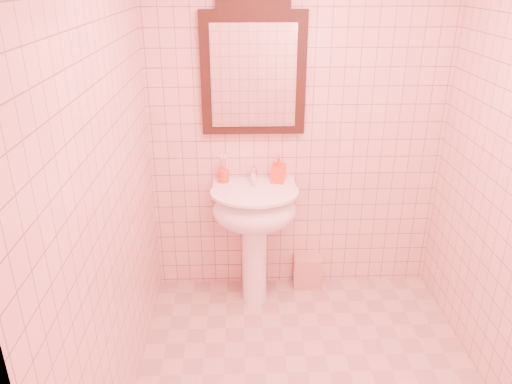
{
  "coord_description": "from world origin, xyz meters",
  "views": [
    {
      "loc": [
        -0.38,
        -2.12,
        2.18
      ],
      "look_at": [
        -0.3,
        0.55,
        0.99
      ],
      "focal_mm": 35.0,
      "sensor_mm": 36.0,
      "label": 1
    }
  ],
  "objects_px": {
    "pedestal_sink": "(255,218)",
    "towel": "(307,271)",
    "mirror": "(253,67)",
    "toothbrush_cup": "(224,175)",
    "soap_dispenser": "(279,169)"
  },
  "relations": [
    {
      "from": "mirror",
      "to": "toothbrush_cup",
      "type": "height_order",
      "value": "mirror"
    },
    {
      "from": "pedestal_sink",
      "to": "towel",
      "type": "distance_m",
      "value": 0.69
    },
    {
      "from": "pedestal_sink",
      "to": "soap_dispenser",
      "type": "xyz_separation_m",
      "value": [
        0.17,
        0.13,
        0.3
      ]
    },
    {
      "from": "mirror",
      "to": "soap_dispenser",
      "type": "xyz_separation_m",
      "value": [
        0.17,
        -0.07,
        -0.67
      ]
    },
    {
      "from": "pedestal_sink",
      "to": "towel",
      "type": "height_order",
      "value": "pedestal_sink"
    },
    {
      "from": "toothbrush_cup",
      "to": "soap_dispenser",
      "type": "height_order",
      "value": "soap_dispenser"
    },
    {
      "from": "mirror",
      "to": "soap_dispenser",
      "type": "height_order",
      "value": "mirror"
    },
    {
      "from": "soap_dispenser",
      "to": "towel",
      "type": "xyz_separation_m",
      "value": [
        0.23,
        0.03,
        -0.83
      ]
    },
    {
      "from": "soap_dispenser",
      "to": "mirror",
      "type": "bearing_deg",
      "value": 173.21
    },
    {
      "from": "pedestal_sink",
      "to": "towel",
      "type": "xyz_separation_m",
      "value": [
        0.4,
        0.16,
        -0.54
      ]
    },
    {
      "from": "soap_dispenser",
      "to": "pedestal_sink",
      "type": "bearing_deg",
      "value": -125.6
    },
    {
      "from": "mirror",
      "to": "towel",
      "type": "xyz_separation_m",
      "value": [
        0.4,
        -0.04,
        -1.5
      ]
    },
    {
      "from": "soap_dispenser",
      "to": "towel",
      "type": "height_order",
      "value": "soap_dispenser"
    },
    {
      "from": "toothbrush_cup",
      "to": "towel",
      "type": "xyz_separation_m",
      "value": [
        0.61,
        0.02,
        -0.79
      ]
    },
    {
      "from": "pedestal_sink",
      "to": "soap_dispenser",
      "type": "height_order",
      "value": "soap_dispenser"
    }
  ]
}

